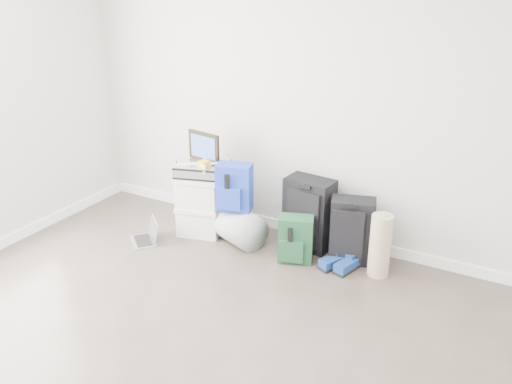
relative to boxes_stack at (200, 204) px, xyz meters
The scene contains 13 objects.
room_envelope 2.60m from the boxes_stack, 68.64° to the right, with size 4.52×5.02×2.71m.
boxes_stack is the anchor object (origin of this frame).
briefcase 0.36m from the boxes_stack, ahead, with size 0.41×0.30×0.12m, color #B2B2B7.
painting 0.57m from the boxes_stack, 90.00° to the left, with size 0.37×0.09×0.28m.
drone 0.45m from the boxes_stack, 14.04° to the right, with size 0.45×0.45×0.05m.
duffel_bag 0.42m from the boxes_stack, ahead, with size 0.34×0.34×0.56m, color gray.
blue_backpack 0.47m from the boxes_stack, ahead, with size 0.36×0.30×0.44m.
large_suitcase 1.07m from the boxes_stack, 13.23° to the left, with size 0.46×0.32×0.67m.
green_backpack 1.05m from the boxes_stack, ahead, with size 0.34×0.30×0.42m.
carry_on 1.49m from the boxes_stack, ahead, with size 0.42×0.34×0.59m.
shoes 1.48m from the boxes_stack, ahead, with size 0.33×0.30×0.09m.
rolled_rug 1.77m from the boxes_stack, ahead, with size 0.18×0.18×0.55m, color gray.
laptop 0.59m from the boxes_stack, 130.06° to the right, with size 0.37×0.36×0.21m.
Camera 1 is at (2.01, -1.88, 2.44)m, focal length 38.00 mm.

